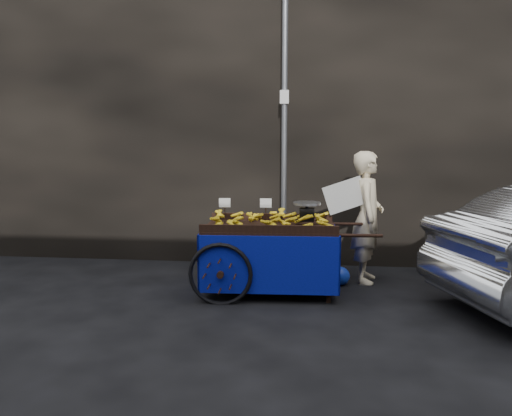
# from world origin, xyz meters

# --- Properties ---
(ground) EXTENTS (80.00, 80.00, 0.00)m
(ground) POSITION_xyz_m (0.00, 0.00, 0.00)
(ground) COLOR black
(ground) RESTS_ON ground
(building_wall) EXTENTS (13.50, 2.00, 5.00)m
(building_wall) POSITION_xyz_m (0.39, 2.60, 2.50)
(building_wall) COLOR black
(building_wall) RESTS_ON ground
(street_pole) EXTENTS (0.12, 0.10, 4.00)m
(street_pole) POSITION_xyz_m (0.30, 1.30, 2.01)
(street_pole) COLOR slate
(street_pole) RESTS_ON ground
(banana_cart) EXTENTS (2.19, 1.12, 1.17)m
(banana_cart) POSITION_xyz_m (0.15, 0.23, 0.72)
(banana_cart) COLOR black
(banana_cart) RESTS_ON ground
(vendor) EXTENTS (0.83, 0.66, 1.68)m
(vendor) POSITION_xyz_m (1.40, 0.80, 0.84)
(vendor) COLOR beige
(vendor) RESTS_ON ground
(plastic_bag) EXTENTS (0.27, 0.21, 0.24)m
(plastic_bag) POSITION_xyz_m (1.05, 0.57, 0.12)
(plastic_bag) COLOR #1937BE
(plastic_bag) RESTS_ON ground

